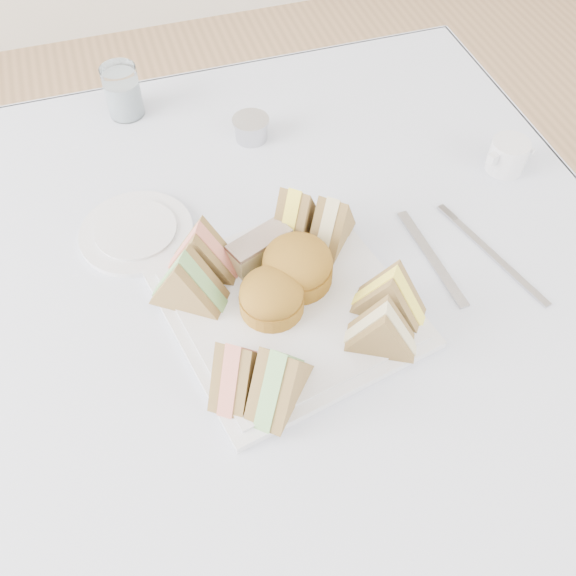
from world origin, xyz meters
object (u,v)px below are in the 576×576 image
object	(u,v)px
table	(282,398)
creamer_jug	(508,156)
water_glass	(123,91)
serving_plate	(288,308)

from	to	relation	value
table	creamer_jug	size ratio (longest dim) A/B	14.93
table	creamer_jug	world-z (taller)	creamer_jug
water_glass	creamer_jug	world-z (taller)	water_glass
serving_plate	water_glass	distance (m)	0.51
creamer_jug	water_glass	bearing A→B (deg)	133.16
table	water_glass	bearing A→B (deg)	109.16
serving_plate	creamer_jug	xyz separation A→B (m)	(0.42, 0.16, 0.02)
table	serving_plate	xyz separation A→B (m)	(-0.01, -0.07, 0.38)
table	serving_plate	size ratio (longest dim) A/B	3.01
table	water_glass	xyz separation A→B (m)	(-0.15, 0.42, 0.42)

